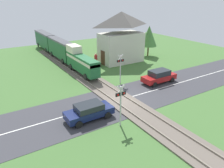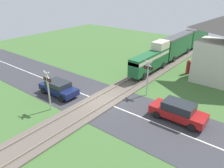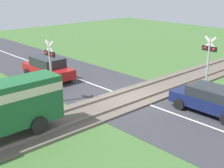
{
  "view_description": "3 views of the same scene",
  "coord_description": "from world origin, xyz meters",
  "px_view_note": "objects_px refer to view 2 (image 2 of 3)",
  "views": [
    {
      "loc": [
        -10.89,
        -15.71,
        9.61
      ],
      "look_at": [
        0.0,
        1.5,
        1.2
      ],
      "focal_mm": 35.0,
      "sensor_mm": 36.0,
      "label": 1
    },
    {
      "loc": [
        11.28,
        -12.83,
        9.53
      ],
      "look_at": [
        0.0,
        1.5,
        1.2
      ],
      "focal_mm": 35.0,
      "sensor_mm": 36.0,
      "label": 2
    },
    {
      "loc": [
        -11.39,
        11.98,
        6.27
      ],
      "look_at": [
        0.0,
        1.5,
        1.2
      ],
      "focal_mm": 50.0,
      "sensor_mm": 36.0,
      "label": 3
    }
  ],
  "objects_px": {
    "car_near_crossing": "(58,88)",
    "car_far_side": "(178,111)",
    "pedestrian_by_station": "(188,67)",
    "train": "(179,44)",
    "crossing_signal_east_approach": "(148,73)",
    "crossing_signal_west_approach": "(48,86)"
  },
  "relations": [
    {
      "from": "crossing_signal_east_approach",
      "to": "pedestrian_by_station",
      "type": "bearing_deg",
      "value": 82.54
    },
    {
      "from": "car_far_side",
      "to": "car_near_crossing",
      "type": "bearing_deg",
      "value": -164.71
    },
    {
      "from": "pedestrian_by_station",
      "to": "car_far_side",
      "type": "bearing_deg",
      "value": -73.41
    },
    {
      "from": "crossing_signal_east_approach",
      "to": "car_far_side",
      "type": "bearing_deg",
      "value": -28.79
    },
    {
      "from": "crossing_signal_west_approach",
      "to": "pedestrian_by_station",
      "type": "relative_size",
      "value": 1.95
    },
    {
      "from": "train",
      "to": "crossing_signal_west_approach",
      "type": "relative_size",
      "value": 6.74
    },
    {
      "from": "train",
      "to": "car_far_side",
      "type": "distance_m",
      "value": 16.68
    },
    {
      "from": "crossing_signal_west_approach",
      "to": "crossing_signal_east_approach",
      "type": "height_order",
      "value": "same"
    },
    {
      "from": "crossing_signal_east_approach",
      "to": "crossing_signal_west_approach",
      "type": "bearing_deg",
      "value": -124.28
    },
    {
      "from": "pedestrian_by_station",
      "to": "train",
      "type": "bearing_deg",
      "value": 122.76
    },
    {
      "from": "car_far_side",
      "to": "crossing_signal_west_approach",
      "type": "height_order",
      "value": "crossing_signal_west_approach"
    },
    {
      "from": "car_near_crossing",
      "to": "car_far_side",
      "type": "bearing_deg",
      "value": 15.29
    },
    {
      "from": "train",
      "to": "car_far_side",
      "type": "height_order",
      "value": "train"
    },
    {
      "from": "car_far_side",
      "to": "train",
      "type": "bearing_deg",
      "value": 112.78
    },
    {
      "from": "train",
      "to": "crossing_signal_east_approach",
      "type": "bearing_deg",
      "value": -79.37
    },
    {
      "from": "car_near_crossing",
      "to": "pedestrian_by_station",
      "type": "xyz_separation_m",
      "value": [
        7.57,
        12.81,
        0.08
      ]
    },
    {
      "from": "train",
      "to": "car_near_crossing",
      "type": "relative_size",
      "value": 5.81
    },
    {
      "from": "train",
      "to": "crossing_signal_east_approach",
      "type": "xyz_separation_m",
      "value": [
        2.47,
        -13.16,
        0.3
      ]
    },
    {
      "from": "car_far_side",
      "to": "crossing_signal_east_approach",
      "type": "xyz_separation_m",
      "value": [
        -3.98,
        2.18,
        1.41
      ]
    },
    {
      "from": "car_near_crossing",
      "to": "car_far_side",
      "type": "xyz_separation_m",
      "value": [
        10.53,
        2.88,
        0.06
      ]
    },
    {
      "from": "train",
      "to": "car_near_crossing",
      "type": "distance_m",
      "value": 18.72
    },
    {
      "from": "car_near_crossing",
      "to": "pedestrian_by_station",
      "type": "bearing_deg",
      "value": 59.41
    }
  ]
}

